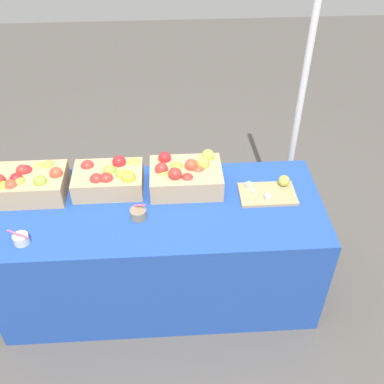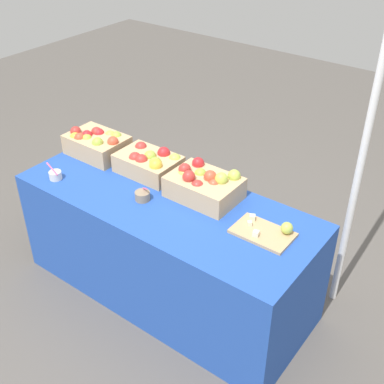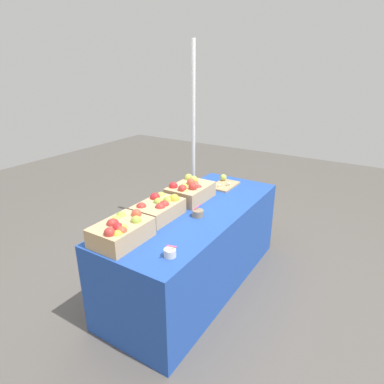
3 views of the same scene
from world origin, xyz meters
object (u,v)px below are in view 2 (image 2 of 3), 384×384
at_px(apple_crate_right, 204,185).
at_px(cutting_board_front, 267,232).
at_px(sample_bowl_mid, 143,196).
at_px(apple_crate_left, 97,143).
at_px(apple_crate_middle, 149,163).
at_px(tent_pole, 362,157).
at_px(sample_bowl_near, 55,175).

height_order(apple_crate_right, cutting_board_front, apple_crate_right).
relative_size(apple_crate_right, sample_bowl_mid, 4.23).
height_order(cutting_board_front, sample_bowl_mid, sample_bowl_mid).
height_order(apple_crate_left, sample_bowl_mid, apple_crate_left).
relative_size(apple_crate_left, apple_crate_middle, 1.00).
bearing_deg(apple_crate_middle, sample_bowl_mid, -56.95).
bearing_deg(cutting_board_front, apple_crate_right, 168.91).
bearing_deg(apple_crate_left, sample_bowl_mid, -20.74).
bearing_deg(tent_pole, apple_crate_middle, -160.49).
distance_m(apple_crate_left, sample_bowl_mid, 0.67).
distance_m(apple_crate_left, apple_crate_middle, 0.46).
relative_size(apple_crate_left, sample_bowl_near, 3.57).
bearing_deg(sample_bowl_mid, apple_crate_right, 42.50).
relative_size(apple_crate_right, cutting_board_front, 1.28).
height_order(apple_crate_middle, apple_crate_right, apple_crate_right).
xyz_separation_m(cutting_board_front, tent_pole, (0.27, 0.54, 0.31)).
bearing_deg(tent_pole, cutting_board_front, -116.58).
bearing_deg(apple_crate_right, sample_bowl_mid, -137.50).
bearing_deg(apple_crate_middle, cutting_board_front, -6.67).
bearing_deg(apple_crate_right, apple_crate_left, -179.19).
height_order(apple_crate_right, tent_pole, tent_pole).
xyz_separation_m(apple_crate_middle, sample_bowl_near, (-0.43, -0.42, -0.05)).
bearing_deg(apple_crate_left, apple_crate_middle, 3.22).
xyz_separation_m(apple_crate_left, apple_crate_right, (0.90, 0.01, -0.00)).
xyz_separation_m(sample_bowl_near, tent_pole, (1.64, 0.85, 0.30)).
distance_m(sample_bowl_near, tent_pole, 1.87).
xyz_separation_m(apple_crate_right, sample_bowl_mid, (-0.27, -0.25, -0.05)).
height_order(apple_crate_left, apple_crate_middle, apple_crate_left).
bearing_deg(apple_crate_middle, apple_crate_left, -176.78).
relative_size(apple_crate_right, sample_bowl_near, 3.71).
relative_size(apple_crate_middle, tent_pole, 0.19).
bearing_deg(cutting_board_front, sample_bowl_mid, -168.66).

